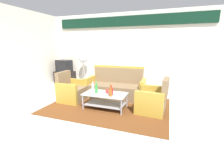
# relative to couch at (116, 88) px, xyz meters

# --- Properties ---
(ground_plane) EXTENTS (14.00, 14.00, 0.00)m
(ground_plane) POSITION_rel_couch_xyz_m (-0.03, -1.48, -0.32)
(ground_plane) COLOR white
(wall_back) EXTENTS (6.52, 0.19, 2.80)m
(wall_back) POSITION_rel_couch_xyz_m (-0.03, 1.57, 1.16)
(wall_back) COLOR silver
(wall_back) RESTS_ON ground
(rug) EXTENTS (3.15, 2.28, 0.01)m
(rug) POSITION_rel_couch_xyz_m (0.03, -0.74, -0.31)
(rug) COLOR brown
(rug) RESTS_ON ground
(couch) EXTENTS (1.82, 0.80, 0.96)m
(couch) POSITION_rel_couch_xyz_m (0.00, 0.00, 0.00)
(couch) COLOR #7F6647
(couch) RESTS_ON rug
(armchair_left) EXTENTS (0.70, 0.76, 0.85)m
(armchair_left) POSITION_rel_couch_xyz_m (-1.13, -0.70, -0.03)
(armchair_left) COLOR #7F6647
(armchair_left) RESTS_ON rug
(armchair_right) EXTENTS (0.74, 0.80, 0.85)m
(armchair_right) POSITION_rel_couch_xyz_m (1.19, -0.72, -0.03)
(armchair_right) COLOR #7F6647
(armchair_right) RESTS_ON rug
(coffee_table) EXTENTS (1.10, 0.60, 0.40)m
(coffee_table) POSITION_rel_couch_xyz_m (0.02, -0.94, -0.04)
(coffee_table) COLOR silver
(coffee_table) RESTS_ON rug
(bottle_green) EXTENTS (0.07, 0.07, 0.32)m
(bottle_green) POSITION_rel_couch_xyz_m (-0.21, -0.96, 0.21)
(bottle_green) COLOR #2D8C38
(bottle_green) RESTS_ON coffee_table
(bottle_red) EXTENTS (0.08, 0.08, 0.24)m
(bottle_red) POSITION_rel_couch_xyz_m (0.21, -0.99, 0.19)
(bottle_red) COLOR red
(bottle_red) RESTS_ON coffee_table
(bottle_clear) EXTENTS (0.06, 0.06, 0.29)m
(bottle_clear) POSITION_rel_couch_xyz_m (-0.34, -0.91, 0.20)
(bottle_clear) COLOR silver
(bottle_clear) RESTS_ON coffee_table
(bottle_brown) EXTENTS (0.07, 0.07, 0.31)m
(bottle_brown) POSITION_rel_couch_xyz_m (0.23, -1.10, 0.21)
(bottle_brown) COLOR brown
(bottle_brown) RESTS_ON coffee_table
(cup) EXTENTS (0.08, 0.08, 0.10)m
(cup) POSITION_rel_couch_xyz_m (0.05, -0.88, 0.14)
(cup) COLOR red
(cup) RESTS_ON coffee_table
(tv_stand) EXTENTS (0.80, 0.50, 0.52)m
(tv_stand) POSITION_rel_couch_xyz_m (-2.67, 1.07, -0.06)
(tv_stand) COLOR black
(tv_stand) RESTS_ON ground
(television) EXTENTS (0.68, 0.56, 0.48)m
(television) POSITION_rel_couch_xyz_m (-2.67, 1.07, 0.44)
(television) COLOR black
(television) RESTS_ON tv_stand
(pedestal_fan) EXTENTS (0.36, 0.36, 1.27)m
(pedestal_fan) POSITION_rel_couch_xyz_m (-1.75, 1.12, 0.70)
(pedestal_fan) COLOR #2D2D33
(pedestal_fan) RESTS_ON ground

